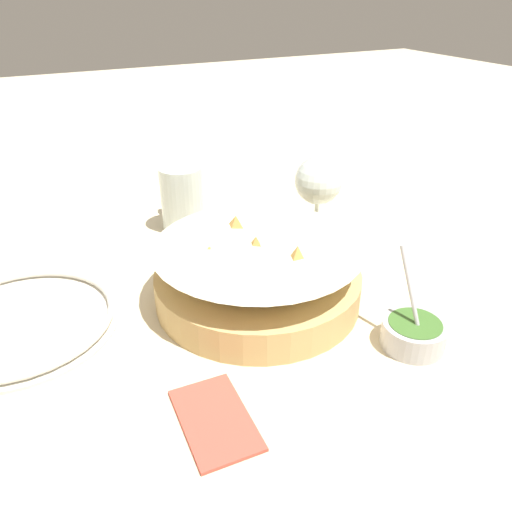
{
  "coord_description": "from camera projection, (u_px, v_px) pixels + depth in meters",
  "views": [
    {
      "loc": [
        -0.5,
        0.25,
        0.38
      ],
      "look_at": [
        0.0,
        0.0,
        0.06
      ],
      "focal_mm": 35.0,
      "sensor_mm": 36.0,
      "label": 1
    }
  ],
  "objects": [
    {
      "name": "beer_mug",
      "position": [
        182.0,
        200.0,
        0.83
      ],
      "size": [
        0.11,
        0.07,
        0.11
      ],
      "color": "silver",
      "rests_on": "ground_plane"
    },
    {
      "name": "food_basket",
      "position": [
        255.0,
        274.0,
        0.65
      ],
      "size": [
        0.27,
        0.27,
        0.1
      ],
      "color": "tan",
      "rests_on": "ground_plane"
    },
    {
      "name": "side_plate",
      "position": [
        20.0,
        322.0,
        0.61
      ],
      "size": [
        0.24,
        0.24,
        0.01
      ],
      "color": "silver",
      "rests_on": "ground_plane"
    },
    {
      "name": "napkin",
      "position": [
        215.0,
        418.0,
        0.48
      ],
      "size": [
        0.11,
        0.07,
        0.01
      ],
      "color": "#DB4C3D",
      "rests_on": "ground_plane"
    },
    {
      "name": "ground_plane",
      "position": [
        258.0,
        299.0,
        0.67
      ],
      "size": [
        4.0,
        4.0,
        0.0
      ],
      "primitive_type": "plane",
      "color": "beige"
    },
    {
      "name": "wine_glass",
      "position": [
        318.0,
        184.0,
        0.78
      ],
      "size": [
        0.07,
        0.07,
        0.14
      ],
      "color": "silver",
      "rests_on": "ground_plane"
    },
    {
      "name": "sauce_cup",
      "position": [
        414.0,
        332.0,
        0.58
      ],
      "size": [
        0.08,
        0.07,
        0.11
      ],
      "color": "#B7B7BC",
      "rests_on": "ground_plane"
    }
  ]
}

